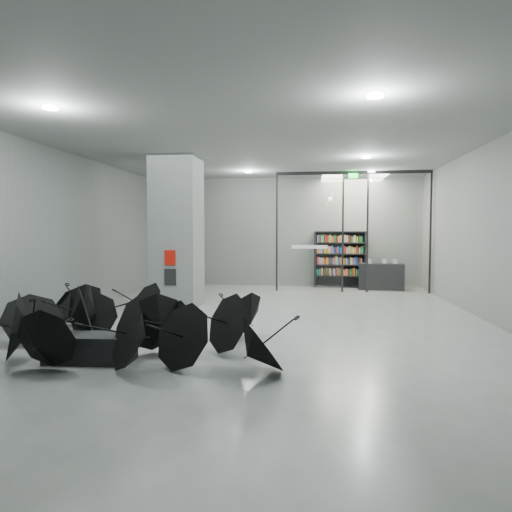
# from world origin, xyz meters

# --- Properties ---
(room) EXTENTS (14.00, 14.02, 4.01)m
(room) POSITION_xyz_m (0.00, 0.00, 2.84)
(room) COLOR gray
(room) RESTS_ON ground
(column) EXTENTS (1.20, 1.20, 4.00)m
(column) POSITION_xyz_m (-2.50, 2.00, 2.00)
(column) COLOR slate
(column) RESTS_ON ground
(fire_cabinet) EXTENTS (0.28, 0.04, 0.38)m
(fire_cabinet) POSITION_xyz_m (-2.50, 1.38, 1.35)
(fire_cabinet) COLOR #A50A07
(fire_cabinet) RESTS_ON column
(info_panel) EXTENTS (0.30, 0.03, 0.42)m
(info_panel) POSITION_xyz_m (-2.50, 1.38, 0.85)
(info_panel) COLOR black
(info_panel) RESTS_ON column
(exit_sign) EXTENTS (0.30, 0.06, 0.15)m
(exit_sign) POSITION_xyz_m (2.40, 5.30, 3.82)
(exit_sign) COLOR #0CE533
(exit_sign) RESTS_ON room
(glass_partition) EXTENTS (5.06, 0.08, 4.00)m
(glass_partition) POSITION_xyz_m (2.39, 5.50, 2.18)
(glass_partition) COLOR silver
(glass_partition) RESTS_ON ground
(bench) EXTENTS (1.35, 0.63, 0.42)m
(bench) POSITION_xyz_m (-2.29, -3.22, 0.21)
(bench) COLOR black
(bench) RESTS_ON ground
(bookshelf) EXTENTS (1.86, 0.47, 2.03)m
(bookshelf) POSITION_xyz_m (2.09, 6.75, 1.01)
(bookshelf) COLOR black
(bookshelf) RESTS_ON ground
(shop_counter) EXTENTS (1.58, 0.78, 0.91)m
(shop_counter) POSITION_xyz_m (3.47, 6.23, 0.46)
(shop_counter) COLOR black
(shop_counter) RESTS_ON ground
(umbrella_cluster) EXTENTS (5.70, 4.32, 1.29)m
(umbrella_cluster) POSITION_xyz_m (-2.10, -2.40, 0.32)
(umbrella_cluster) COLOR black
(umbrella_cluster) RESTS_ON ground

